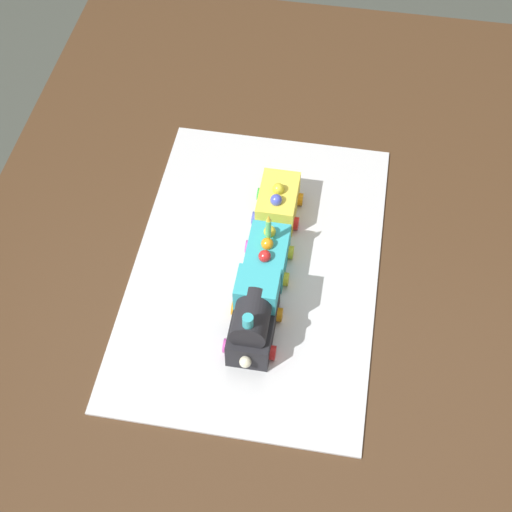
{
  "coord_description": "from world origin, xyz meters",
  "views": [
    {
      "loc": [
        -0.77,
        -0.12,
        1.77
      ],
      "look_at": [
        -0.04,
        0.01,
        0.77
      ],
      "focal_mm": 53.73,
      "sensor_mm": 36.0,
      "label": 1
    }
  ],
  "objects_px": {
    "cake_car_tanker_turquoise": "(267,256)",
    "cake_car_flatbed_lemon": "(278,202)",
    "cake_locomotive": "(253,317)",
    "birthday_candle": "(268,226)",
    "dining_table": "(262,287)"
  },
  "relations": [
    {
      "from": "cake_car_tanker_turquoise",
      "to": "cake_car_flatbed_lemon",
      "type": "distance_m",
      "value": 0.12
    },
    {
      "from": "cake_locomotive",
      "to": "cake_car_flatbed_lemon",
      "type": "bearing_deg",
      "value": -0.0
    },
    {
      "from": "cake_car_tanker_turquoise",
      "to": "birthday_candle",
      "type": "height_order",
      "value": "birthday_candle"
    },
    {
      "from": "cake_car_tanker_turquoise",
      "to": "cake_car_flatbed_lemon",
      "type": "bearing_deg",
      "value": 0.0
    },
    {
      "from": "cake_car_tanker_turquoise",
      "to": "cake_car_flatbed_lemon",
      "type": "relative_size",
      "value": 1.0
    },
    {
      "from": "dining_table",
      "to": "cake_car_tanker_turquoise",
      "type": "xyz_separation_m",
      "value": [
        -0.03,
        -0.01,
        0.14
      ]
    },
    {
      "from": "cake_car_flatbed_lemon",
      "to": "birthday_candle",
      "type": "relative_size",
      "value": 2.04
    },
    {
      "from": "dining_table",
      "to": "birthday_candle",
      "type": "height_order",
      "value": "birthday_candle"
    },
    {
      "from": "cake_car_flatbed_lemon",
      "to": "dining_table",
      "type": "bearing_deg",
      "value": 171.76
    },
    {
      "from": "dining_table",
      "to": "cake_car_flatbed_lemon",
      "type": "bearing_deg",
      "value": -8.24
    },
    {
      "from": "dining_table",
      "to": "birthday_candle",
      "type": "distance_m",
      "value": 0.21
    },
    {
      "from": "cake_car_tanker_turquoise",
      "to": "cake_car_flatbed_lemon",
      "type": "height_order",
      "value": "same"
    },
    {
      "from": "dining_table",
      "to": "cake_car_flatbed_lemon",
      "type": "xyz_separation_m",
      "value": [
        0.08,
        -0.01,
        0.14
      ]
    },
    {
      "from": "cake_locomotive",
      "to": "birthday_candle",
      "type": "xyz_separation_m",
      "value": [
        0.14,
        0.0,
        0.05
      ]
    },
    {
      "from": "dining_table",
      "to": "cake_locomotive",
      "type": "height_order",
      "value": "cake_locomotive"
    }
  ]
}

